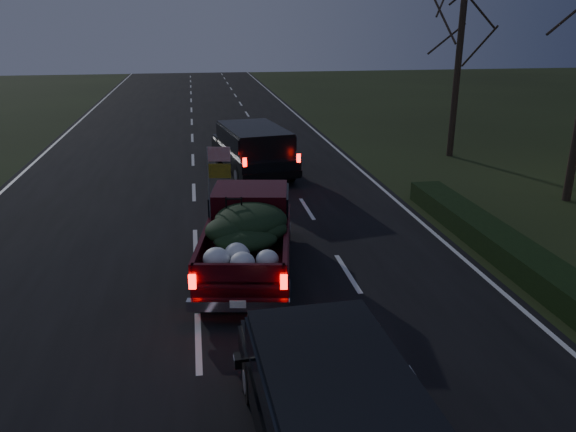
{
  "coord_description": "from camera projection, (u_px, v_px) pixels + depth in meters",
  "views": [
    {
      "loc": [
        0.15,
        -9.4,
        5.74
      ],
      "look_at": [
        2.27,
        3.24,
        1.3
      ],
      "focal_mm": 35.0,
      "sensor_mm": 36.0,
      "label": 1
    }
  ],
  "objects": [
    {
      "name": "ground",
      "position": [
        198.0,
        342.0,
        10.62
      ],
      "size": [
        120.0,
        120.0,
        0.0
      ],
      "primitive_type": "plane",
      "color": "black",
      "rests_on": "ground"
    },
    {
      "name": "road_asphalt",
      "position": [
        198.0,
        342.0,
        10.61
      ],
      "size": [
        14.0,
        120.0,
        0.02
      ],
      "primitive_type": "cube",
      "color": "black",
      "rests_on": "ground"
    },
    {
      "name": "hedge_row",
      "position": [
        500.0,
        244.0,
        14.53
      ],
      "size": [
        1.0,
        10.0,
        0.6
      ],
      "primitive_type": "cube",
      "color": "black",
      "rests_on": "ground"
    },
    {
      "name": "bare_tree_far",
      "position": [
        461.0,
        35.0,
        23.74
      ],
      "size": [
        3.6,
        3.6,
        7.0
      ],
      "color": "black",
      "rests_on": "ground"
    },
    {
      "name": "pickup_truck",
      "position": [
        248.0,
        230.0,
        13.47
      ],
      "size": [
        2.81,
        5.42,
        2.71
      ],
      "rotation": [
        0.0,
        0.0,
        -0.17
      ],
      "color": "#3C080F",
      "rests_on": "ground"
    },
    {
      "name": "lead_suv",
      "position": [
        253.0,
        145.0,
        22.07
      ],
      "size": [
        3.04,
        5.61,
        1.53
      ],
      "rotation": [
        0.0,
        0.0,
        0.16
      ],
      "color": "black",
      "rests_on": "ground"
    },
    {
      "name": "rear_suv",
      "position": [
        333.0,
        405.0,
        7.33
      ],
      "size": [
        2.26,
        4.7,
        1.33
      ],
      "rotation": [
        0.0,
        0.0,
        0.04
      ],
      "color": "black",
      "rests_on": "ground"
    }
  ]
}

